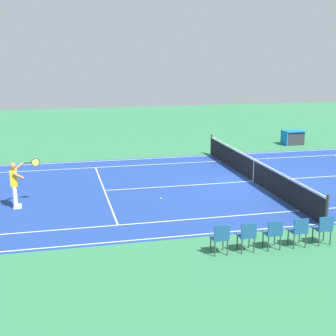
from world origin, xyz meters
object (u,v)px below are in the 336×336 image
Objects in this scene: tennis_net at (254,170)px; spectator_chair_0 at (324,228)px; tennis_player_near at (15,183)px; tennis_ball at (161,198)px; equipment_cart_tarped at (293,137)px; spectator_chair_1 at (299,230)px; spectator_chair_3 at (247,234)px; spectator_chair_2 at (273,232)px; spectator_chair_4 at (220,237)px.

tennis_net reaches higher than spectator_chair_0.
tennis_player_near is 5.30m from tennis_ball.
tennis_player_near is 17.75m from equipment_cart_tarped.
spectator_chair_0 is at bearing 123.64° from tennis_ball.
spectator_chair_3 is (1.56, 0.00, 0.00)m from spectator_chair_1.
tennis_player_near reaches higher than tennis_ball.
spectator_chair_0 is 1.56m from spectator_chair_2.
tennis_ball is 0.08× the size of spectator_chair_0.
tennis_net is at bearing -119.37° from spectator_chair_4.
spectator_chair_2 is at bearing 142.33° from tennis_player_near.
spectator_chair_1 is 0.78m from spectator_chair_2.
spectator_chair_4 is 0.70× the size of equipment_cart_tarped.
spectator_chair_0 is 1.00× the size of spectator_chair_1.
equipment_cart_tarped is (-15.34, -8.92, -0.49)m from tennis_player_near.
spectator_chair_0 is at bearing 180.00° from spectator_chair_2.
tennis_player_near is 9.80m from spectator_chair_1.
spectator_chair_1 reaches higher than tennis_ball.
tennis_net reaches higher than spectator_chair_1.
tennis_ball is 6.11m from spectator_chair_1.
equipment_cart_tarped is at bearing -119.11° from spectator_chair_2.
tennis_net is at bearing -103.06° from spectator_chair_1.
spectator_chair_2 and spectator_chair_4 have the same top height.
spectator_chair_4 is at bearing 135.47° from tennis_player_near.
spectator_chair_3 is 0.78m from spectator_chair_4.
spectator_chair_3 is at bearing 0.00° from spectator_chair_2.
spectator_chair_0 is (-8.81, 5.60, -0.41)m from tennis_player_near.
spectator_chair_0 is 2.34m from spectator_chair_3.
tennis_player_near is at bearing 30.18° from equipment_cart_tarped.
tennis_player_near is 1.93× the size of spectator_chair_4.
equipment_cart_tarped is at bearing -114.20° from spectator_chair_0.
spectator_chair_0 is 1.00× the size of spectator_chair_4.
tennis_net is at bearing 52.74° from equipment_cart_tarped.
tennis_net is 13.30× the size of spectator_chair_2.
spectator_chair_0 is 15.92m from equipment_cart_tarped.
tennis_net is at bearing -171.33° from tennis_player_near.
equipment_cart_tarped is at bearing -121.41° from spectator_chair_3.
tennis_player_near is 10.45m from spectator_chair_0.
spectator_chair_2 is (-2.03, 5.40, 0.49)m from tennis_ball.
equipment_cart_tarped is (-8.86, -14.52, -0.08)m from spectator_chair_3.
spectator_chair_2 is at bearing 71.11° from tennis_net.
tennis_player_near is 1.36× the size of equipment_cart_tarped.
spectator_chair_0 is at bearing 147.57° from tennis_player_near.
tennis_ball is at bearing -76.93° from spectator_chair_3.
spectator_chair_1 is 2.34m from spectator_chair_4.
spectator_chair_3 is at bearing 58.59° from equipment_cart_tarped.
spectator_chair_4 is (1.56, 0.00, 0.00)m from spectator_chair_2.
tennis_net is at bearing -159.43° from tennis_ball.
spectator_chair_0 reaches higher than tennis_ball.
equipment_cart_tarped is at bearing -116.71° from spectator_chair_1.
spectator_chair_4 is (2.34, 0.00, 0.00)m from spectator_chair_1.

